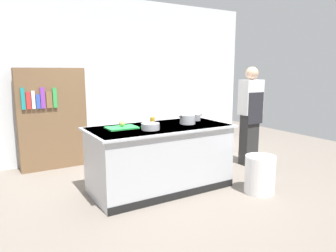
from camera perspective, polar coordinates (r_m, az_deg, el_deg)
ground_plane at (r=4.53m, az=-1.45°, el=-11.33°), size 10.00×10.00×0.00m
back_wall at (r=6.13m, az=-11.29°, el=8.51°), size 6.40×0.12×3.00m
counter_island at (r=4.38m, az=-1.47°, el=-5.66°), size 1.98×0.98×0.90m
cutting_board at (r=4.17m, az=-8.48°, el=-0.31°), size 0.40×0.28×0.02m
onion at (r=4.21m, az=-8.41°, el=0.48°), size 0.08×0.08×0.08m
stock_pot at (r=4.47m, az=3.61°, el=1.23°), size 0.29×0.22×0.13m
sauce_pan at (r=4.78m, az=5.10°, el=1.57°), size 0.21×0.14×0.09m
mixing_bowl at (r=4.04m, az=-3.24°, el=-0.08°), size 0.24×0.24×0.09m
juice_cup at (r=4.47m, az=-2.86°, el=1.03°), size 0.07×0.07×0.10m
trash_bin at (r=4.47m, az=16.49°, el=-8.51°), size 0.41×0.41×0.52m
person_chef at (r=5.61m, az=14.84°, el=2.21°), size 0.38×0.25×1.72m
bookshelf at (r=5.62m, az=-20.49°, el=1.28°), size 1.10×0.31×1.70m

